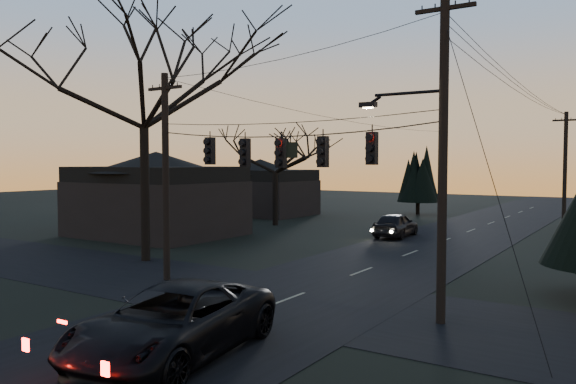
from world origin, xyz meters
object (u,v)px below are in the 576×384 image
Objects in this scene: suv_near at (174,322)px; sedan_oncoming_a at (396,225)px; utility_pole_right at (440,323)px; utility_pole_far_r at (563,230)px; utility_pole_left at (167,280)px; utility_pole_far_l at (441,214)px; bare_tree_left at (143,74)px.

suv_near is 24.70m from sedan_oncoming_a.
utility_pole_right is 28.00m from utility_pole_far_r.
utility_pole_left is 30.27m from utility_pole_far_r.
utility_pole_far_l is at bearing 107.72° from utility_pole_right.
bare_tree_left is at bearing -97.22° from utility_pole_far_l.
utility_pole_right is at bearing 46.21° from suv_near.
utility_pole_far_l is (0.00, 36.00, 0.00)m from utility_pole_left.
utility_pole_left is 18.06m from sedan_oncoming_a.
utility_pole_right is 1.57× the size of suv_near.
bare_tree_left is 18.63m from sedan_oncoming_a.
suv_near is at bearing -80.86° from utility_pole_far_l.
bare_tree_left is (-4.21, -33.26, 9.19)m from utility_pole_far_l.
bare_tree_left is 2.07× the size of suv_near.
utility_pole_right is 18.41m from bare_tree_left.
utility_pole_right is 37.79m from utility_pole_far_l.
utility_pole_right reaches higher than utility_pole_far_r.
bare_tree_left is at bearing 170.10° from utility_pole_right.
sedan_oncoming_a is at bearing -130.53° from utility_pole_far_r.
utility_pole_left reaches higher than utility_pole_far_l.
utility_pole_far_r is 31.13m from bare_tree_left.
utility_pole_left is (-11.50, 0.00, 0.00)m from utility_pole_right.
suv_near is at bearing -40.03° from bare_tree_left.
utility_pole_right reaches higher than utility_pole_left.
utility_pole_far_r is 1.34× the size of suv_near.
utility_pole_far_r reaches higher than suv_near.
sedan_oncoming_a is (-4.04, 24.37, -0.09)m from suv_near.
utility_pole_right reaches higher than suv_near.
utility_pole_left is at bearing -112.33° from utility_pole_far_r.
utility_pole_right is 11.50m from utility_pole_left.
sedan_oncoming_a is at bearing 91.06° from suv_near.
utility_pole_right is 2.13× the size of sedan_oncoming_a.
utility_pole_left reaches higher than suv_near.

